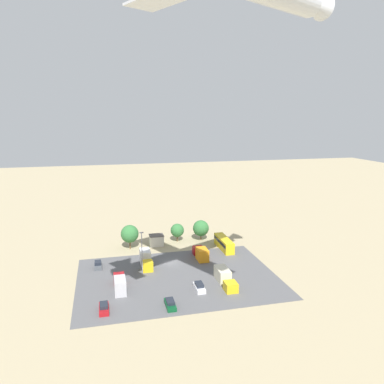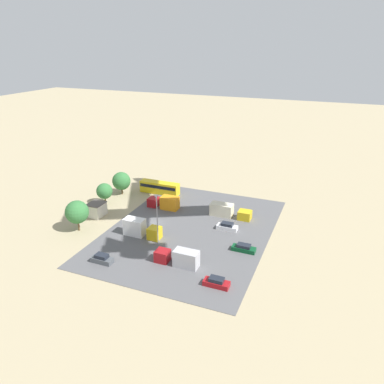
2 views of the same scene
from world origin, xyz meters
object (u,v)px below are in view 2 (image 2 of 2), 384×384
(parked_car_2, at_px, (102,259))
(parked_truck_0, at_px, (228,211))
(parked_truck_2, at_px, (140,229))
(bus, at_px, (160,187))
(parked_truck_1, at_px, (165,203))
(parked_car_3, at_px, (227,227))
(parked_car_1, at_px, (216,283))
(parked_truck_3, at_px, (179,258))
(parked_car_0, at_px, (244,248))
(shed_building, at_px, (97,209))

(parked_car_2, bearing_deg, parked_truck_0, 150.24)
(parked_car_2, xyz_separation_m, parked_truck_2, (-11.39, 1.45, 0.94))
(bus, relative_size, parked_truck_1, 1.39)
(bus, distance_m, parked_car_3, 26.01)
(parked_car_2, xyz_separation_m, parked_car_3, (-20.70, 17.12, -0.03))
(parked_car_1, relative_size, parked_truck_3, 0.53)
(parked_car_0, xyz_separation_m, parked_car_3, (-7.22, -5.53, 0.06))
(parked_truck_1, xyz_separation_m, parked_truck_3, (21.15, 13.14, 0.03))
(parked_truck_1, bearing_deg, parked_truck_0, -85.30)
(parked_car_0, height_order, parked_truck_1, parked_truck_1)
(shed_building, distance_m, parked_car_0, 35.31)
(bus, relative_size, parked_car_1, 2.45)
(parked_truck_1, xyz_separation_m, parked_truck_2, (14.27, 1.32, 0.23))
(parked_car_1, xyz_separation_m, parked_truck_0, (-25.79, -5.99, 0.66))
(parked_car_2, relative_size, parked_car_3, 0.92)
(parked_truck_0, xyz_separation_m, parked_truck_1, (1.25, -15.26, 0.09))
(bus, bearing_deg, parked_car_3, 59.97)
(parked_car_3, relative_size, parked_truck_2, 0.56)
(parked_car_0, distance_m, parked_truck_2, 21.33)
(parked_car_1, bearing_deg, parked_car_2, -86.99)
(parked_car_2, distance_m, parked_truck_3, 14.03)
(shed_building, bearing_deg, parked_car_0, 85.81)
(shed_building, relative_size, parked_car_0, 0.89)
(parked_car_0, distance_m, parked_truck_3, 13.01)
(parked_car_0, height_order, parked_truck_0, parked_truck_0)
(bus, height_order, parked_car_2, bus)
(parked_car_1, relative_size, parked_truck_2, 0.54)
(parked_car_0, xyz_separation_m, parked_truck_0, (-13.43, -7.26, 0.71))
(shed_building, height_order, parked_car_0, shed_building)
(parked_car_0, distance_m, parked_car_3, 9.09)
(parked_truck_3, bearing_deg, parked_car_2, 108.77)
(bus, bearing_deg, parked_car_2, 9.07)
(parked_car_2, height_order, parked_truck_0, parked_truck_0)
(parked_car_3, distance_m, parked_truck_1, 17.72)
(parked_car_3, relative_size, parked_truck_3, 0.55)
(bus, relative_size, parked_car_0, 2.32)
(bus, relative_size, parked_car_3, 2.38)
(parked_car_0, distance_m, parked_car_2, 26.36)
(parked_car_0, xyz_separation_m, parked_truck_1, (-12.18, -22.52, 0.80))
(shed_building, relative_size, parked_truck_0, 0.43)
(parked_car_2, bearing_deg, parked_car_3, 140.40)
(parked_car_3, height_order, parked_truck_1, parked_truck_1)
(parked_truck_2, bearing_deg, bus, -162.98)
(bus, xyz_separation_m, parked_car_2, (33.71, 5.38, -0.96))
(shed_building, xyz_separation_m, parked_car_3, (-4.64, 29.68, -0.83))
(parked_truck_0, distance_m, parked_truck_2, 20.86)
(parked_car_2, distance_m, parked_car_3, 26.86)
(parked_truck_1, relative_size, parked_truck_2, 0.95)
(shed_building, distance_m, parked_car_3, 30.05)
(bus, height_order, parked_truck_1, bus)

